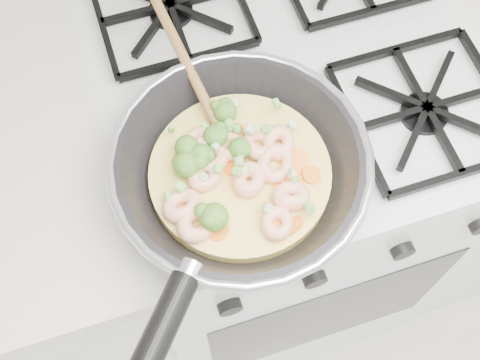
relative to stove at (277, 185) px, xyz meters
name	(u,v)px	position (x,y,z in m)	size (l,w,h in m)	color
stove	(277,185)	(0.00, 0.00, 0.00)	(0.60, 0.60, 0.92)	silver
skillet	(237,172)	(-0.15, -0.18, 0.50)	(0.41, 0.59, 0.10)	black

